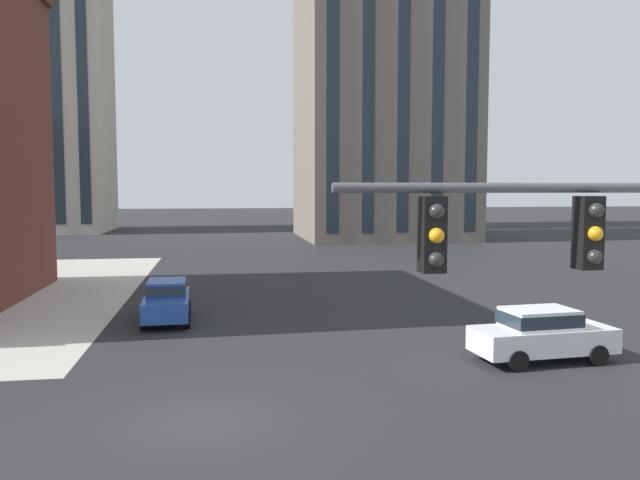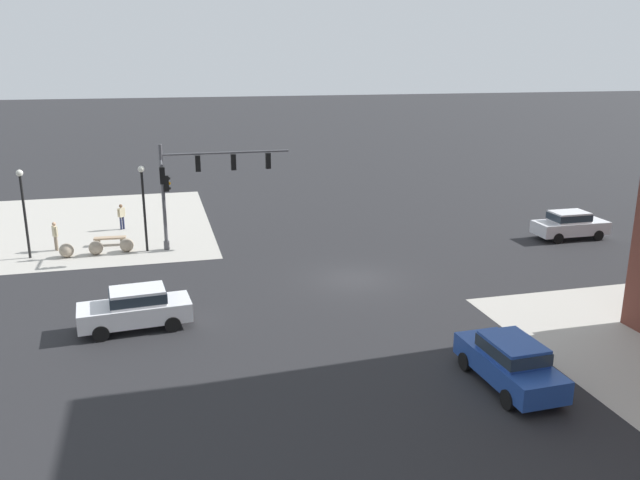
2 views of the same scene
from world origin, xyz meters
name	(u,v)px [view 2 (image 2 of 2)]	position (x,y,z in m)	size (l,w,h in m)	color
ground_plane	(355,279)	(0.00, 0.00, 0.00)	(320.00, 320.00, 0.00)	#262628
sidewalk_corner_slab	(52,228)	(16.00, -14.50, 0.00)	(20.00, 19.00, 0.02)	#B7B2A8
traffic_signal_main	(193,180)	(7.22, -7.40, 4.01)	(7.34, 2.09, 6.02)	#4C4C51
bollard_sphere_curb_a	(127,245)	(11.10, -7.71, 0.39)	(0.78, 0.78, 0.78)	gray
bollard_sphere_curb_b	(96,248)	(12.75, -7.55, 0.39)	(0.78, 0.78, 0.78)	gray
bollard_sphere_curb_c	(67,250)	(14.28, -7.45, 0.39)	(0.78, 0.78, 0.78)	gray
bench_near_signal	(110,240)	(12.09, -9.33, 0.33)	(1.82, 0.58, 0.49)	tan
pedestrian_near_bench	(121,215)	(11.53, -12.93, 0.94)	(0.47, 0.36, 1.64)	#232847
pedestrian_at_curb	(55,234)	(15.00, -8.98, 0.96)	(0.34, 0.49, 1.67)	gray
street_lamp_corner_near	(143,198)	(10.00, -7.56, 3.10)	(0.36, 0.36, 4.88)	black
street_lamp_mid_sidewalk	(23,203)	(16.23, -7.81, 3.11)	(0.36, 0.36, 4.89)	black
car_main_northbound_near	(510,360)	(-1.69, 11.62, 0.92)	(2.00, 4.45, 1.68)	#23479E
car_main_northbound_far	(136,307)	(10.39, 3.57, 0.92)	(4.53, 2.17, 1.68)	silver
car_main_southbound_near	(570,224)	(-14.81, -3.85, 0.92)	(4.41, 1.91, 1.68)	silver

